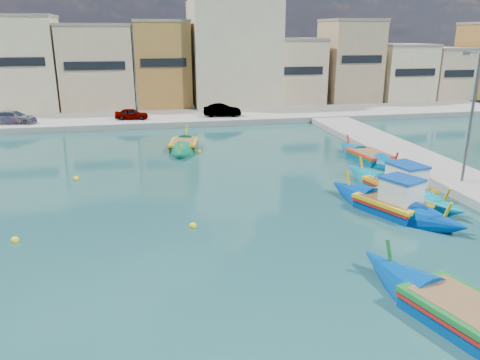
{
  "coord_description": "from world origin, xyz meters",
  "views": [
    {
      "loc": [
        -0.75,
        -17.37,
        8.94
      ],
      "look_at": [
        4.0,
        6.0,
        1.4
      ],
      "focal_mm": 35.0,
      "sensor_mm": 36.0,
      "label": 1
    }
  ],
  "objects_px": {
    "quay_street_lamp": "(471,117)",
    "luzzu_cyan_mid": "(369,158)",
    "luzzu_blue_cabin": "(392,206)",
    "luzzu_blue_south": "(467,319)",
    "luzzu_turquoise_cabin": "(399,189)",
    "church_block": "(233,37)",
    "luzzu_green": "(184,146)"
  },
  "relations": [
    {
      "from": "quay_street_lamp",
      "to": "luzzu_turquoise_cabin",
      "type": "bearing_deg",
      "value": -175.77
    },
    {
      "from": "luzzu_turquoise_cabin",
      "to": "luzzu_blue_south",
      "type": "distance_m",
      "value": 12.75
    },
    {
      "from": "luzzu_cyan_mid",
      "to": "luzzu_blue_south",
      "type": "distance_m",
      "value": 20.16
    },
    {
      "from": "luzzu_turquoise_cabin",
      "to": "church_block",
      "type": "bearing_deg",
      "value": 95.36
    },
    {
      "from": "luzzu_turquoise_cabin",
      "to": "luzzu_cyan_mid",
      "type": "distance_m",
      "value": 7.44
    },
    {
      "from": "luzzu_blue_cabin",
      "to": "luzzu_green",
      "type": "distance_m",
      "value": 18.49
    },
    {
      "from": "luzzu_blue_south",
      "to": "luzzu_green",
      "type": "bearing_deg",
      "value": 104.84
    },
    {
      "from": "quay_street_lamp",
      "to": "luzzu_turquoise_cabin",
      "type": "height_order",
      "value": "quay_street_lamp"
    },
    {
      "from": "luzzu_blue_cabin",
      "to": "luzzu_blue_south",
      "type": "height_order",
      "value": "luzzu_blue_cabin"
    },
    {
      "from": "quay_street_lamp",
      "to": "luzzu_cyan_mid",
      "type": "height_order",
      "value": "quay_street_lamp"
    },
    {
      "from": "quay_street_lamp",
      "to": "luzzu_blue_cabin",
      "type": "relative_size",
      "value": 0.92
    },
    {
      "from": "luzzu_green",
      "to": "church_block",
      "type": "bearing_deg",
      "value": 69.18
    },
    {
      "from": "luzzu_green",
      "to": "luzzu_blue_south",
      "type": "relative_size",
      "value": 0.81
    },
    {
      "from": "church_block",
      "to": "luzzu_turquoise_cabin",
      "type": "distance_m",
      "value": 35.39
    },
    {
      "from": "quay_street_lamp",
      "to": "luzzu_blue_cabin",
      "type": "xyz_separation_m",
      "value": [
        -5.95,
        -2.72,
        -3.96
      ]
    },
    {
      "from": "church_block",
      "to": "luzzu_turquoise_cabin",
      "type": "bearing_deg",
      "value": -84.64
    },
    {
      "from": "luzzu_blue_cabin",
      "to": "luzzu_blue_south",
      "type": "xyz_separation_m",
      "value": [
        -2.65,
        -9.57,
        -0.08
      ]
    },
    {
      "from": "luzzu_cyan_mid",
      "to": "church_block",
      "type": "bearing_deg",
      "value": 100.46
    },
    {
      "from": "quay_street_lamp",
      "to": "luzzu_cyan_mid",
      "type": "distance_m",
      "value": 8.39
    },
    {
      "from": "luzzu_turquoise_cabin",
      "to": "luzzu_green",
      "type": "distance_m",
      "value": 17.51
    },
    {
      "from": "church_block",
      "to": "luzzu_cyan_mid",
      "type": "relative_size",
      "value": 2.28
    },
    {
      "from": "quay_street_lamp",
      "to": "luzzu_green",
      "type": "distance_m",
      "value": 20.65
    },
    {
      "from": "luzzu_cyan_mid",
      "to": "luzzu_green",
      "type": "height_order",
      "value": "luzzu_green"
    },
    {
      "from": "luzzu_blue_south",
      "to": "quay_street_lamp",
      "type": "bearing_deg",
      "value": 55.01
    },
    {
      "from": "luzzu_blue_cabin",
      "to": "luzzu_cyan_mid",
      "type": "distance_m",
      "value": 10.25
    },
    {
      "from": "luzzu_turquoise_cabin",
      "to": "luzzu_cyan_mid",
      "type": "height_order",
      "value": "luzzu_turquoise_cabin"
    },
    {
      "from": "luzzu_turquoise_cabin",
      "to": "quay_street_lamp",
      "type": "bearing_deg",
      "value": 4.23
    },
    {
      "from": "quay_street_lamp",
      "to": "church_block",
      "type": "bearing_deg",
      "value": 102.35
    },
    {
      "from": "luzzu_cyan_mid",
      "to": "quay_street_lamp",
      "type": "bearing_deg",
      "value": -70.53
    },
    {
      "from": "church_block",
      "to": "quay_street_lamp",
      "type": "xyz_separation_m",
      "value": [
        7.44,
        -34.0,
        -4.07
      ]
    },
    {
      "from": "luzzu_blue_south",
      "to": "luzzu_cyan_mid",
      "type": "bearing_deg",
      "value": 72.23
    },
    {
      "from": "luzzu_blue_cabin",
      "to": "luzzu_turquoise_cabin",
      "type": "bearing_deg",
      "value": 54.41
    }
  ]
}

